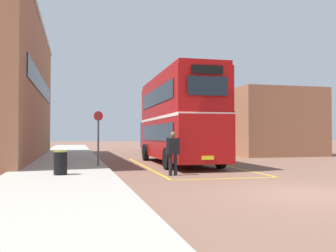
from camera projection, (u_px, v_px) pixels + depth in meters
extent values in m
plane|color=brown|center=(170.00, 159.00, 23.74)|extent=(135.60, 135.60, 0.00)
cube|color=#A39E93|center=(66.00, 158.00, 24.47)|extent=(4.00, 57.60, 0.14)
cube|color=#19232D|center=(41.00, 85.00, 24.07)|extent=(0.06, 14.96, 1.10)
cube|color=#9E6647|center=(237.00, 125.00, 34.51)|extent=(6.57, 17.83, 5.04)
cube|color=#232D38|center=(204.00, 122.00, 33.71)|extent=(0.06, 13.55, 1.10)
cylinder|color=black|center=(146.00, 152.00, 22.59)|extent=(0.30, 1.01, 1.00)
cylinder|color=black|center=(186.00, 152.00, 23.16)|extent=(0.30, 1.01, 1.00)
cylinder|color=black|center=(168.00, 159.00, 16.71)|extent=(0.30, 1.01, 1.00)
cylinder|color=black|center=(220.00, 158.00, 17.28)|extent=(0.30, 1.01, 1.00)
cube|color=#A80F0F|center=(178.00, 138.00, 19.96)|extent=(2.67, 9.79, 2.10)
cube|color=#A80F0F|center=(178.00, 99.00, 20.01)|extent=(2.67, 9.60, 2.10)
cube|color=#A80F0F|center=(178.00, 78.00, 20.04)|extent=(2.57, 9.50, 0.20)
cube|color=white|center=(178.00, 119.00, 19.98)|extent=(2.70, 9.69, 0.14)
cube|color=#19232D|center=(155.00, 132.00, 19.68)|extent=(0.20, 7.99, 0.84)
cube|color=#19232D|center=(155.00, 97.00, 19.73)|extent=(0.20, 7.99, 0.84)
cube|color=#19232D|center=(200.00, 133.00, 20.25)|extent=(0.20, 7.99, 0.84)
cube|color=#19232D|center=(200.00, 98.00, 20.29)|extent=(0.20, 7.99, 0.84)
cube|color=#19232D|center=(208.00, 86.00, 15.25)|extent=(1.72, 0.08, 0.80)
cube|color=black|center=(208.00, 69.00, 15.26)|extent=(1.35, 0.07, 0.36)
cube|color=#19232D|center=(160.00, 131.00, 24.73)|extent=(1.97, 0.08, 1.00)
cube|color=yellow|center=(208.00, 158.00, 15.18)|extent=(0.52, 0.04, 0.16)
cylinder|color=black|center=(144.00, 146.00, 35.98)|extent=(0.33, 0.94, 0.92)
cylinder|color=black|center=(169.00, 146.00, 36.80)|extent=(0.33, 0.94, 0.92)
cylinder|color=black|center=(159.00, 148.00, 31.29)|extent=(0.33, 0.94, 0.92)
cylinder|color=black|center=(187.00, 148.00, 32.11)|extent=(0.33, 0.94, 0.92)
cube|color=navy|center=(164.00, 135.00, 34.07)|extent=(3.10, 8.42, 2.60)
cube|color=silver|center=(164.00, 120.00, 34.10)|extent=(2.92, 8.08, 0.12)
cube|color=#19232D|center=(152.00, 131.00, 33.68)|extent=(0.55, 6.59, 0.96)
cube|color=#19232D|center=(177.00, 131.00, 34.48)|extent=(0.55, 6.59, 0.96)
cube|color=#19232D|center=(152.00, 132.00, 38.01)|extent=(1.96, 0.20, 1.10)
cylinder|color=black|center=(176.00, 165.00, 14.34)|extent=(0.14, 0.14, 0.83)
cylinder|color=black|center=(170.00, 165.00, 14.25)|extent=(0.14, 0.14, 0.83)
cube|color=black|center=(173.00, 146.00, 14.31)|extent=(0.51, 0.30, 0.62)
cylinder|color=black|center=(179.00, 145.00, 14.41)|extent=(0.09, 0.09, 0.59)
cylinder|color=black|center=(167.00, 145.00, 14.22)|extent=(0.09, 0.09, 0.59)
sphere|color=brown|center=(173.00, 135.00, 14.31)|extent=(0.22, 0.22, 0.22)
cylinder|color=black|center=(60.00, 163.00, 13.27)|extent=(0.48, 0.48, 0.82)
cylinder|color=olive|center=(61.00, 151.00, 13.28)|extent=(0.50, 0.50, 0.04)
cylinder|color=#4C4C51|center=(98.00, 139.00, 17.09)|extent=(0.08, 0.08, 2.49)
cylinder|color=red|center=(98.00, 116.00, 17.11)|extent=(0.43, 0.16, 0.44)
cube|color=gold|center=(144.00, 166.00, 18.52)|extent=(0.37, 11.74, 0.01)
cube|color=gold|center=(220.00, 165.00, 19.44)|extent=(0.37, 11.74, 0.01)
cube|color=gold|center=(226.00, 179.00, 13.26)|extent=(4.18, 0.21, 0.01)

